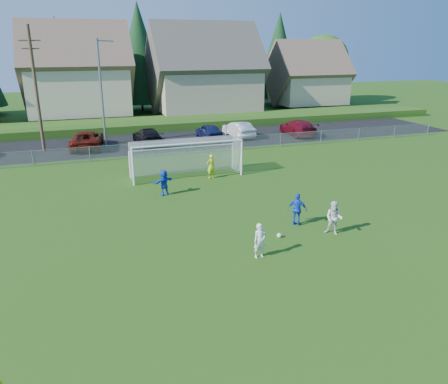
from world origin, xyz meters
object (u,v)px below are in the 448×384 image
Objects in this scene: player_blue_a at (297,209)px; soccer_goal at (185,152)px; player_blue_b at (164,182)px; car_d at (148,136)px; car_e at (209,131)px; soccer_ball at (279,235)px; car_f at (239,129)px; goalkeeper at (211,166)px; car_g at (298,128)px; player_white_a at (260,241)px; player_white_b at (334,218)px; car_c at (87,139)px.

soccer_goal reaches higher than player_blue_a.
player_blue_a is at bearing 101.50° from player_blue_b.
car_e is at bearing -175.69° from car_d.
car_d is at bearing -122.58° from player_blue_b.
player_blue_a is 1.06× the size of player_blue_b.
soccer_ball is 0.05× the size of car_f.
goalkeeper reaches higher than car_g.
player_white_a is at bearing -90.07° from soccer_goal.
player_white_b reaches higher than car_g.
soccer_ball is 0.13× the size of player_white_b.
player_white_a is 24.40m from car_c.
player_blue_a reaches higher than car_c.
soccer_goal is (2.19, 3.47, 0.86)m from player_blue_b.
car_d is at bearing -90.99° from goalkeeper.
car_f reaches higher than soccer_ball.
soccer_ball is 10.18m from goalkeeper.
car_f is 0.60× the size of soccer_goal.
player_blue_b reaches higher than car_c.
player_blue_a reaches higher than car_d.
car_f is 13.85m from soccer_goal.
car_c reaches higher than car_e.
player_blue_b is 0.95× the size of goalkeeper.
player_blue_a is (-1.08, 1.56, 0.00)m from player_white_b.
player_white_b is at bearing 92.46° from goalkeeper.
soccer_goal is at bearing 125.53° from car_c.
soccer_goal reaches higher than car_c.
player_white_a reaches higher than car_f.
soccer_ball is at bearing 62.84° from car_g.
soccer_goal reaches higher than player_blue_b.
player_white_b is 23.89m from car_g.
car_g is (12.27, 21.36, 0.65)m from soccer_ball.
car_e is at bearing -118.07° from goalkeeper.
soccer_goal is at bearing 62.77° from car_e.
player_white_b reaches higher than car_c.
player_blue_b reaches higher than soccer_ball.
player_white_b reaches higher than goalkeeper.
car_e is 2.92m from car_f.
car_e is 0.77× the size of car_g.
goalkeeper is at bearing -173.69° from player_blue_b.
goalkeeper is 14.13m from car_c.
player_blue_a reaches higher than car_f.
goalkeeper reaches higher than car_e.
player_white_a is 0.98× the size of player_blue_b.
goalkeeper is 0.22× the size of soccer_goal.
player_white_a is 25.28m from car_f.
soccer_goal reaches higher than soccer_ball.
car_g is (14.70, -0.66, 0.04)m from car_d.
goalkeeper is 1.99m from soccer_goal.
car_f is at bearing -7.74° from car_g.
soccer_ball is 24.64m from car_g.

